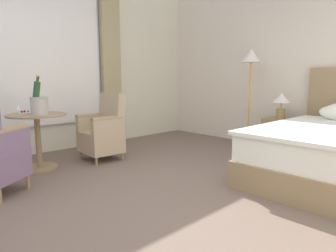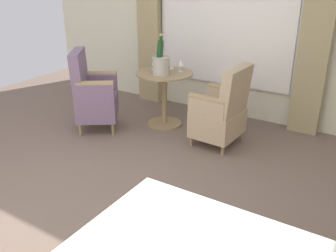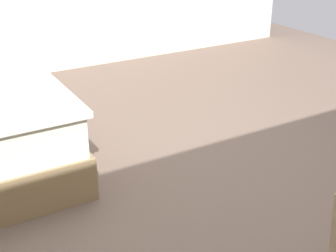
{
  "view_description": "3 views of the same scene",
  "coord_description": "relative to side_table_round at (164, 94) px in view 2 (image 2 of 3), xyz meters",
  "views": [
    {
      "loc": [
        1.88,
        -1.85,
        1.15
      ],
      "look_at": [
        -0.49,
        0.44,
        0.63
      ],
      "focal_mm": 32.0,
      "sensor_mm": 36.0,
      "label": 1
    },
    {
      "loc": [
        1.91,
        2.04,
        1.95
      ],
      "look_at": [
        -0.73,
        0.38,
        0.61
      ],
      "focal_mm": 40.0,
      "sensor_mm": 36.0,
      "label": 2
    },
    {
      "loc": [
        -2.27,
        1.62,
        1.67
      ],
      "look_at": [
        -0.37,
        0.51,
        0.66
      ],
      "focal_mm": 50.0,
      "sensor_mm": 36.0,
      "label": 3
    }
  ],
  "objects": [
    {
      "name": "ground_plane",
      "position": [
        1.96,
        0.44,
        -0.43
      ],
      "size": [
        7.45,
        7.45,
        0.0
      ],
      "primitive_type": "plane",
      "color": "#715E52"
    },
    {
      "name": "wall_window_side",
      "position": [
        -0.87,
        0.44,
        1.03
      ],
      "size": [
        0.27,
        6.07,
        2.94
      ],
      "color": "beige",
      "rests_on": "ground"
    },
    {
      "name": "side_table_round",
      "position": [
        0.0,
        0.0,
        0.0
      ],
      "size": [
        0.72,
        0.72,
        0.71
      ],
      "color": "#947A55",
      "rests_on": "ground"
    },
    {
      "name": "champagne_bucket",
      "position": [
        0.09,
        0.01,
        0.42
      ],
      "size": [
        0.22,
        0.22,
        0.49
      ],
      "color": "#B3B2A5",
      "rests_on": "side_table_round"
    },
    {
      "name": "wine_glass_near_bucket",
      "position": [
        -0.15,
        0.15,
        0.38
      ],
      "size": [
        0.07,
        0.07,
        0.15
      ],
      "color": "white",
      "rests_on": "side_table_round"
    },
    {
      "name": "wine_glass_near_edge",
      "position": [
        -0.05,
        -0.19,
        0.37
      ],
      "size": [
        0.08,
        0.08,
        0.14
      ],
      "color": "white",
      "rests_on": "side_table_round"
    },
    {
      "name": "snack_plate",
      "position": [
        -0.19,
        -0.07,
        0.29
      ],
      "size": [
        0.16,
        0.16,
        0.04
      ],
      "color": "white",
      "rests_on": "side_table_round"
    },
    {
      "name": "armchair_by_window",
      "position": [
        0.14,
        0.87,
        -0.02
      ],
      "size": [
        0.59,
        0.55,
        0.96
      ],
      "color": "#947A55",
      "rests_on": "ground"
    },
    {
      "name": "armchair_facing_bed",
      "position": [
        0.58,
        -0.7,
        0.03
      ],
      "size": [
        0.72,
        0.72,
        1.01
      ],
      "color": "#947A55",
      "rests_on": "ground"
    }
  ]
}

